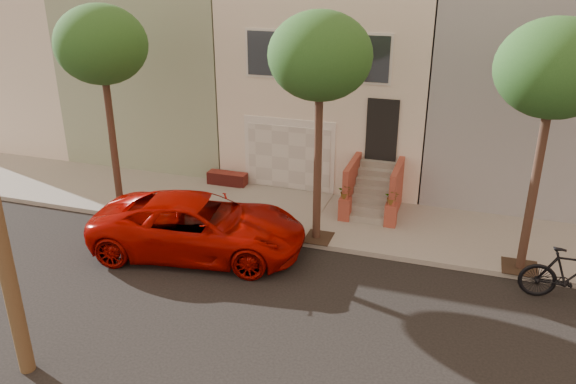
% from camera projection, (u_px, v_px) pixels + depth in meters
% --- Properties ---
extents(ground, '(90.00, 90.00, 0.00)m').
position_uv_depth(ground, '(230.00, 309.00, 13.36)').
color(ground, black).
rests_on(ground, ground).
extents(sidewalk, '(40.00, 3.70, 0.15)m').
position_uv_depth(sidewalk, '(298.00, 215.00, 18.03)').
color(sidewalk, gray).
rests_on(sidewalk, ground).
extents(house_row, '(33.10, 11.70, 7.00)m').
position_uv_depth(house_row, '(344.00, 69.00, 21.78)').
color(house_row, beige).
rests_on(house_row, sidewalk).
extents(tree_left, '(2.70, 2.57, 6.30)m').
position_uv_depth(tree_left, '(101.00, 46.00, 16.36)').
color(tree_left, '#2D2116').
rests_on(tree_left, sidewalk).
extents(tree_mid, '(2.70, 2.57, 6.30)m').
position_uv_depth(tree_mid, '(320.00, 58.00, 14.48)').
color(tree_mid, '#2D2116').
rests_on(tree_mid, sidewalk).
extents(tree_right, '(2.70, 2.57, 6.30)m').
position_uv_depth(tree_right, '(555.00, 70.00, 12.89)').
color(tree_right, '#2D2116').
rests_on(tree_right, sidewalk).
extents(pickup_truck, '(6.15, 3.54, 1.61)m').
position_uv_depth(pickup_truck, '(199.00, 226.00, 15.63)').
color(pickup_truck, '#970500').
rests_on(pickup_truck, ground).
extents(motorcycle, '(2.31, 0.75, 1.37)m').
position_uv_depth(motorcycle, '(571.00, 275.00, 13.44)').
color(motorcycle, black).
rests_on(motorcycle, ground).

